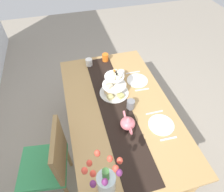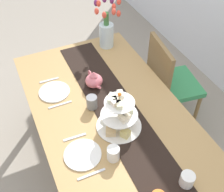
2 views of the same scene
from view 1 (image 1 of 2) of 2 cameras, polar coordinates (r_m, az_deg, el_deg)
name	(u,v)px [view 1 (image 1 of 2)]	position (r m, az deg, el deg)	size (l,w,h in m)	color
ground_plane	(118,144)	(2.46, 1.69, -14.15)	(8.00, 8.00, 0.00)	gray
dining_table	(119,112)	(1.92, 2.11, -4.82)	(1.71, 1.00, 0.74)	tan
chair_left	(50,162)	(1.89, -18.10, -18.30)	(0.47, 0.47, 0.91)	olive
table_runner	(115,107)	(1.84, 0.82, -3.28)	(1.60, 0.29, 0.00)	black
tiered_cake_stand	(114,86)	(1.90, 0.62, 3.03)	(0.30, 0.30, 0.30)	beige
teapot	(128,123)	(1.66, 4.76, -8.09)	(0.24, 0.13, 0.14)	#D66B75
tulip_vase	(106,181)	(1.33, -1.88, -24.12)	(0.21, 0.24, 0.43)	silver
cream_jug	(89,62)	(2.31, -6.91, 10.00)	(0.08, 0.08, 0.09)	white
dinner_plate_left	(161,125)	(1.77, 14.51, -8.34)	(0.23, 0.23, 0.01)	white
fork_left	(169,139)	(1.71, 16.59, -12.18)	(0.02, 0.15, 0.01)	silver
knife_left	(154,113)	(1.84, 12.59, -4.85)	(0.01, 0.17, 0.01)	silver
dinner_plate_right	(137,81)	(2.12, 7.58, 4.62)	(0.23, 0.23, 0.01)	white
fork_right	(142,90)	(2.02, 9.01, 1.90)	(0.02, 0.15, 0.01)	silver
knife_right	(133,72)	(2.22, 6.27, 7.02)	(0.01, 0.17, 0.01)	silver
mug_grey	(131,104)	(1.81, 5.62, -2.51)	(0.08, 0.08, 0.10)	slate
mug_white_text	(121,75)	(2.11, 2.70, 6.44)	(0.08, 0.08, 0.10)	white
mug_orange	(105,57)	(2.36, -2.01, 11.46)	(0.08, 0.08, 0.10)	orange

